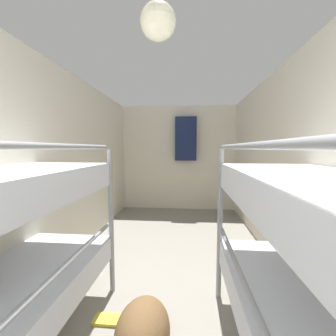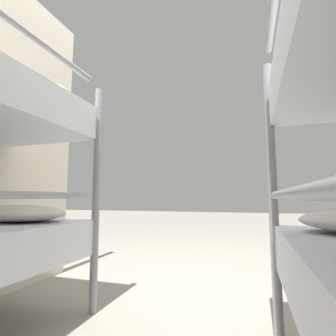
{
  "view_description": "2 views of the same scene",
  "coord_description": "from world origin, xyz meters",
  "px_view_note": "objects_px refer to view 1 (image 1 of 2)",
  "views": [
    {
      "loc": [
        0.2,
        0.36,
        1.31
      ],
      "look_at": [
        -0.1,
        3.73,
        1.02
      ],
      "focal_mm": 24.0,
      "sensor_mm": 36.0,
      "label": 1
    },
    {
      "loc": [
        -0.39,
        1.92,
        0.64
      ],
      "look_at": [
        0.01,
        0.68,
        0.79
      ],
      "focal_mm": 28.0,
      "sensor_mm": 36.0,
      "label": 2
    }
  ],
  "objects_px": {
    "bunk_stack_right_near": "(329,272)",
    "duffel_bag": "(143,331)",
    "floor_book": "(109,320)",
    "hanging_coat": "(186,139)"
  },
  "relations": [
    {
      "from": "bunk_stack_right_near",
      "to": "duffel_bag",
      "type": "height_order",
      "value": "bunk_stack_right_near"
    },
    {
      "from": "duffel_bag",
      "to": "hanging_coat",
      "type": "distance_m",
      "value": 3.66
    },
    {
      "from": "floor_book",
      "to": "hanging_coat",
      "type": "bearing_deg",
      "value": 80.19
    },
    {
      "from": "bunk_stack_right_near",
      "to": "floor_book",
      "type": "xyz_separation_m",
      "value": [
        -1.22,
        0.53,
        -0.75
      ]
    },
    {
      "from": "hanging_coat",
      "to": "floor_book",
      "type": "bearing_deg",
      "value": -99.81
    },
    {
      "from": "bunk_stack_right_near",
      "to": "duffel_bag",
      "type": "bearing_deg",
      "value": 163.3
    },
    {
      "from": "bunk_stack_right_near",
      "to": "hanging_coat",
      "type": "distance_m",
      "value": 3.81
    },
    {
      "from": "duffel_bag",
      "to": "hanging_coat",
      "type": "height_order",
      "value": "hanging_coat"
    },
    {
      "from": "duffel_bag",
      "to": "floor_book",
      "type": "bearing_deg",
      "value": 140.45
    },
    {
      "from": "floor_book",
      "to": "duffel_bag",
      "type": "bearing_deg",
      "value": -39.55
    }
  ]
}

